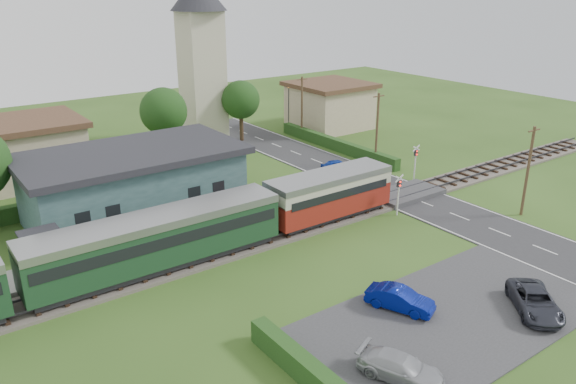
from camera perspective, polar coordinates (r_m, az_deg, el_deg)
ground at (r=40.27m, az=4.26°, el=-4.26°), size 120.00×120.00×0.00m
railway_track at (r=41.63m, az=2.50°, el=-3.19°), size 76.00×3.20×0.49m
road at (r=46.87m, az=13.68°, el=-1.10°), size 6.00×70.00×0.05m
car_park at (r=32.09m, az=16.32°, el=-12.04°), size 17.00×9.00×0.08m
crossing_deck at (r=48.01m, az=11.91°, el=-0.17°), size 6.20×3.40×0.45m
platform at (r=39.42m, az=-12.00°, el=-4.90°), size 30.00×3.00×0.45m
equipment_hut at (r=36.72m, az=-23.62°, el=-5.63°), size 2.30×2.30×2.55m
station_building at (r=43.50m, az=-15.42°, el=0.79°), size 16.00×9.00×5.30m
train at (r=34.27m, az=-17.97°, el=-5.93°), size 43.20×2.90×3.40m
church_tower at (r=63.08m, az=-8.85°, el=14.33°), size 6.00×6.00×17.60m
house_west at (r=55.29m, az=-25.59°, el=3.79°), size 10.80×8.80×5.50m
house_east at (r=69.24m, az=4.26°, el=8.83°), size 8.80×8.80×5.50m
hedge_carpark at (r=26.03m, az=2.61°, el=-18.21°), size 0.80×9.00×1.20m
hedge_roadside at (r=60.19m, az=4.87°, el=4.84°), size 0.80×18.00×1.20m
hedge_station at (r=48.21m, az=-17.14°, el=-0.03°), size 22.00×0.80×1.30m
tree_b at (r=56.48m, az=-12.53°, el=8.00°), size 4.60×4.60×7.34m
tree_c at (r=62.78m, az=-4.83°, el=9.31°), size 4.20×4.20×6.78m
utility_pole_b at (r=45.75m, az=23.19°, el=2.04°), size 1.40×0.22×7.00m
utility_pole_c at (r=55.17m, az=9.04°, el=6.45°), size 1.40×0.22×7.00m
utility_pole_d at (r=63.98m, az=1.42°, el=8.65°), size 1.40×0.22×7.00m
crossing_signal_near at (r=43.32m, az=11.19°, el=0.29°), size 0.84×0.28×3.28m
crossing_signal_far at (r=51.47m, az=12.84°, el=3.44°), size 0.84×0.28×3.28m
streetlamp_east at (r=69.08m, az=0.07°, el=9.06°), size 0.30×0.30×5.15m
car_on_road at (r=53.18m, az=5.09°, el=2.71°), size 3.51×2.05×1.12m
car_park_blue at (r=31.69m, az=11.30°, el=-10.61°), size 2.70×3.93×1.23m
car_park_silver at (r=26.86m, az=11.40°, el=-17.10°), size 3.06×4.33×1.17m
car_park_dark at (r=33.66m, az=23.80°, el=-10.12°), size 4.43×4.74×1.24m
pedestrian_near at (r=40.77m, az=-4.47°, el=-1.84°), size 0.76×0.58×1.85m
pedestrian_far at (r=37.38m, az=-18.38°, el=-5.38°), size 0.63×0.77×1.48m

